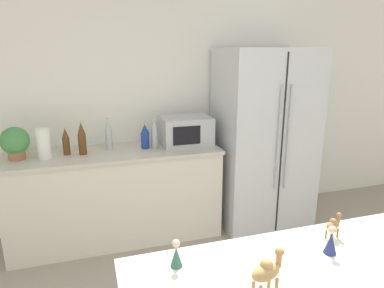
{
  "coord_description": "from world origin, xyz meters",
  "views": [
    {
      "loc": [
        -0.7,
        -0.73,
        1.8
      ],
      "look_at": [
        -0.06,
        1.35,
        1.2
      ],
      "focal_mm": 32.0,
      "sensor_mm": 36.0,
      "label": 1
    }
  ],
  "objects_px": {
    "refrigerator": "(263,138)",
    "wise_man_figurine_purple": "(176,255)",
    "back_bottle_2": "(155,133)",
    "back_bottle_3": "(108,135)",
    "back_bottle_0": "(82,139)",
    "back_bottle_4": "(145,136)",
    "camel_figurine": "(267,270)",
    "wise_man_figurine_crimson": "(331,242)",
    "back_bottle_1": "(66,142)",
    "camel_figurine_second": "(333,224)",
    "paper_towel_roll": "(44,144)",
    "potted_plant": "(15,142)",
    "microwave": "(186,131)"
  },
  "relations": [
    {
      "from": "back_bottle_2",
      "to": "wise_man_figurine_crimson",
      "type": "height_order",
      "value": "back_bottle_2"
    },
    {
      "from": "back_bottle_1",
      "to": "paper_towel_roll",
      "type": "bearing_deg",
      "value": -159.62
    },
    {
      "from": "back_bottle_2",
      "to": "camel_figurine_second",
      "type": "xyz_separation_m",
      "value": [
        0.44,
        -1.98,
        0.0
      ]
    },
    {
      "from": "back_bottle_0",
      "to": "wise_man_figurine_crimson",
      "type": "xyz_separation_m",
      "value": [
        1.01,
        -2.07,
        -0.01
      ]
    },
    {
      "from": "paper_towel_roll",
      "to": "back_bottle_3",
      "type": "bearing_deg",
      "value": 12.04
    },
    {
      "from": "camel_figurine_second",
      "to": "camel_figurine",
      "type": "bearing_deg",
      "value": -152.44
    },
    {
      "from": "wise_man_figurine_purple",
      "to": "back_bottle_2",
      "type": "bearing_deg",
      "value": 81.4
    },
    {
      "from": "back_bottle_4",
      "to": "camel_figurine",
      "type": "distance_m",
      "value": 2.24
    },
    {
      "from": "camel_figurine",
      "to": "back_bottle_4",
      "type": "bearing_deg",
      "value": 91.31
    },
    {
      "from": "refrigerator",
      "to": "camel_figurine",
      "type": "distance_m",
      "value": 2.46
    },
    {
      "from": "paper_towel_roll",
      "to": "back_bottle_2",
      "type": "relative_size",
      "value": 0.87
    },
    {
      "from": "paper_towel_roll",
      "to": "microwave",
      "type": "distance_m",
      "value": 1.29
    },
    {
      "from": "refrigerator",
      "to": "microwave",
      "type": "xyz_separation_m",
      "value": [
        -0.81,
        0.09,
        0.12
      ]
    },
    {
      "from": "back_bottle_2",
      "to": "back_bottle_3",
      "type": "height_order",
      "value": "back_bottle_3"
    },
    {
      "from": "back_bottle_2",
      "to": "wise_man_figurine_crimson",
      "type": "bearing_deg",
      "value": -80.55
    },
    {
      "from": "potted_plant",
      "to": "camel_figurine",
      "type": "height_order",
      "value": "potted_plant"
    },
    {
      "from": "potted_plant",
      "to": "back_bottle_1",
      "type": "height_order",
      "value": "potted_plant"
    },
    {
      "from": "back_bottle_0",
      "to": "wise_man_figurine_purple",
      "type": "height_order",
      "value": "back_bottle_0"
    },
    {
      "from": "back_bottle_2",
      "to": "camel_figurine",
      "type": "bearing_deg",
      "value": -91.01
    },
    {
      "from": "paper_towel_roll",
      "to": "back_bottle_2",
      "type": "distance_m",
      "value": 0.98
    },
    {
      "from": "potted_plant",
      "to": "back_bottle_2",
      "type": "distance_m",
      "value": 1.2
    },
    {
      "from": "camel_figurine_second",
      "to": "back_bottle_1",
      "type": "bearing_deg",
      "value": 121.85
    },
    {
      "from": "potted_plant",
      "to": "back_bottle_1",
      "type": "bearing_deg",
      "value": 2.41
    },
    {
      "from": "back_bottle_2",
      "to": "back_bottle_3",
      "type": "xyz_separation_m",
      "value": [
        -0.42,
        0.07,
        0.0
      ]
    },
    {
      "from": "back_bottle_2",
      "to": "wise_man_figurine_crimson",
      "type": "xyz_separation_m",
      "value": [
        0.35,
        -2.08,
        -0.01
      ]
    },
    {
      "from": "camel_figurine_second",
      "to": "wise_man_figurine_crimson",
      "type": "bearing_deg",
      "value": -132.41
    },
    {
      "from": "back_bottle_3",
      "to": "back_bottle_0",
      "type": "bearing_deg",
      "value": -161.54
    },
    {
      "from": "microwave",
      "to": "wise_man_figurine_crimson",
      "type": "distance_m",
      "value": 2.1
    },
    {
      "from": "wise_man_figurine_purple",
      "to": "camel_figurine_second",
      "type": "bearing_deg",
      "value": -0.22
    },
    {
      "from": "refrigerator",
      "to": "wise_man_figurine_purple",
      "type": "xyz_separation_m",
      "value": [
        -1.43,
        -1.91,
        0.11
      ]
    },
    {
      "from": "back_bottle_4",
      "to": "camel_figurine_second",
      "type": "relative_size",
      "value": 2.11
    },
    {
      "from": "back_bottle_4",
      "to": "camel_figurine",
      "type": "height_order",
      "value": "camel_figurine"
    },
    {
      "from": "back_bottle_0",
      "to": "wise_man_figurine_crimson",
      "type": "distance_m",
      "value": 2.3
    },
    {
      "from": "microwave",
      "to": "wise_man_figurine_purple",
      "type": "bearing_deg",
      "value": -107.14
    },
    {
      "from": "microwave",
      "to": "back_bottle_4",
      "type": "relative_size",
      "value": 1.97
    },
    {
      "from": "refrigerator",
      "to": "microwave",
      "type": "bearing_deg",
      "value": 173.77
    },
    {
      "from": "back_bottle_2",
      "to": "camel_figurine_second",
      "type": "relative_size",
      "value": 2.6
    },
    {
      "from": "paper_towel_roll",
      "to": "back_bottle_4",
      "type": "distance_m",
      "value": 0.89
    },
    {
      "from": "camel_figurine_second",
      "to": "wise_man_figurine_crimson",
      "type": "distance_m",
      "value": 0.14
    },
    {
      "from": "microwave",
      "to": "wise_man_figurine_crimson",
      "type": "bearing_deg",
      "value": -89.19
    },
    {
      "from": "back_bottle_1",
      "to": "back_bottle_3",
      "type": "xyz_separation_m",
      "value": [
        0.38,
        0.05,
        0.03
      ]
    },
    {
      "from": "back_bottle_0",
      "to": "back_bottle_3",
      "type": "bearing_deg",
      "value": 18.46
    },
    {
      "from": "back_bottle_1",
      "to": "camel_figurine",
      "type": "bearing_deg",
      "value": -71.28
    },
    {
      "from": "camel_figurine_second",
      "to": "wise_man_figurine_purple",
      "type": "xyz_separation_m",
      "value": [
        -0.74,
        0.0,
        -0.02
      ]
    },
    {
      "from": "back_bottle_4",
      "to": "wise_man_figurine_crimson",
      "type": "bearing_deg",
      "value": -78.21
    },
    {
      "from": "back_bottle_0",
      "to": "back_bottle_4",
      "type": "bearing_deg",
      "value": 2.31
    },
    {
      "from": "potted_plant",
      "to": "camel_figurine_second",
      "type": "bearing_deg",
      "value": -50.26
    },
    {
      "from": "back_bottle_3",
      "to": "camel_figurine_second",
      "type": "xyz_separation_m",
      "value": [
        0.86,
        -2.05,
        0.0
      ]
    },
    {
      "from": "paper_towel_roll",
      "to": "back_bottle_1",
      "type": "height_order",
      "value": "paper_towel_roll"
    },
    {
      "from": "camel_figurine",
      "to": "back_bottle_2",
      "type": "bearing_deg",
      "value": 88.99
    }
  ]
}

